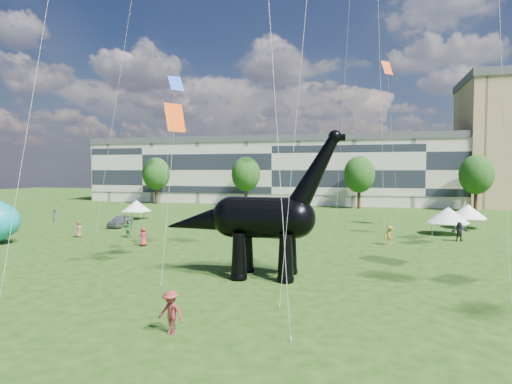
# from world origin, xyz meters

# --- Properties ---
(ground) EXTENTS (220.00, 220.00, 0.00)m
(ground) POSITION_xyz_m (0.00, 0.00, 0.00)
(ground) COLOR #16330C
(ground) RESTS_ON ground
(terrace_row) EXTENTS (78.00, 11.00, 12.00)m
(terrace_row) POSITION_xyz_m (-8.00, 62.00, 6.00)
(terrace_row) COLOR beige
(terrace_row) RESTS_ON ground
(tree_far_left) EXTENTS (5.20, 5.20, 9.44)m
(tree_far_left) POSITION_xyz_m (-30.00, 53.00, 6.29)
(tree_far_left) COLOR #382314
(tree_far_left) RESTS_ON ground
(tree_mid_left) EXTENTS (5.20, 5.20, 9.44)m
(tree_mid_left) POSITION_xyz_m (-12.00, 53.00, 6.29)
(tree_mid_left) COLOR #382314
(tree_mid_left) RESTS_ON ground
(tree_mid_right) EXTENTS (5.20, 5.20, 9.44)m
(tree_mid_right) POSITION_xyz_m (8.00, 53.00, 6.29)
(tree_mid_right) COLOR #382314
(tree_mid_right) RESTS_ON ground
(tree_far_right) EXTENTS (5.20, 5.20, 9.44)m
(tree_far_right) POSITION_xyz_m (26.00, 53.00, 6.29)
(tree_far_right) COLOR #382314
(tree_far_right) RESTS_ON ground
(dinosaur_sculpture) EXTENTS (11.35, 3.28, 9.26)m
(dinosaur_sculpture) POSITION_xyz_m (3.28, 3.96, 3.50)
(dinosaur_sculpture) COLOR black
(dinosaur_sculpture) RESTS_ON ground
(car_silver) EXTENTS (2.00, 4.19, 1.38)m
(car_silver) POSITION_xyz_m (-17.78, 21.79, 0.69)
(car_silver) COLOR #A6A6AA
(car_silver) RESTS_ON ground
(car_grey) EXTENTS (4.85, 2.86, 1.51)m
(car_grey) POSITION_xyz_m (-5.42, 25.88, 0.76)
(car_grey) COLOR gray
(car_grey) RESTS_ON ground
(car_white) EXTENTS (5.26, 3.62, 1.34)m
(car_white) POSITION_xyz_m (-2.92, 28.02, 0.67)
(car_white) COLOR white
(car_white) RESTS_ON ground
(car_dark) EXTENTS (4.47, 5.78, 1.56)m
(car_dark) POSITION_xyz_m (2.11, 20.67, 0.78)
(car_dark) COLOR #595960
(car_dark) RESTS_ON ground
(gazebo_near) EXTENTS (4.47, 4.47, 2.81)m
(gazebo_near) POSITION_xyz_m (17.60, 25.54, 1.98)
(gazebo_near) COLOR silver
(gazebo_near) RESTS_ON ground
(gazebo_far) EXTENTS (4.04, 4.04, 2.70)m
(gazebo_far) POSITION_xyz_m (20.54, 31.13, 1.90)
(gazebo_far) COLOR white
(gazebo_far) RESTS_ON ground
(gazebo_left) EXTENTS (3.78, 3.78, 2.54)m
(gazebo_left) POSITION_xyz_m (-20.08, 29.12, 1.78)
(gazebo_left) COLOR white
(gazebo_left) RESTS_ON ground
(visitors) EXTENTS (48.72, 39.75, 1.87)m
(visitors) POSITION_xyz_m (0.21, 15.69, 0.87)
(visitors) COLOR brown
(visitors) RESTS_ON ground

